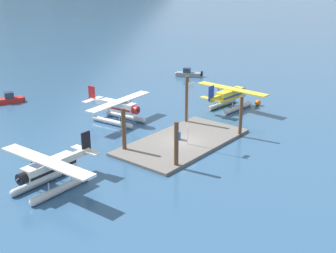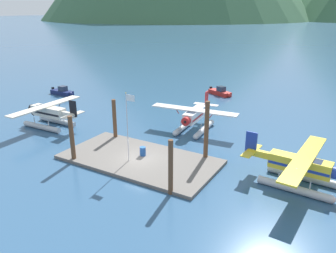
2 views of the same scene
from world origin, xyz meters
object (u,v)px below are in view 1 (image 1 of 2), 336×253
(flagpole, at_px, (189,106))
(mooring_buoy, at_px, (258,103))
(seaplane_yellow_stbd_fwd, at_px, (230,97))
(boat_red_open_north, at_px, (8,99))
(seaplane_cream_port_fwd, at_px, (50,171))
(seaplane_white_bow_centre, at_px, (118,109))
(fuel_drum, at_px, (178,135))
(boat_grey_open_east, at_px, (188,74))

(flagpole, height_order, mooring_buoy, flagpole)
(seaplane_yellow_stbd_fwd, relative_size, boat_red_open_north, 2.30)
(flagpole, relative_size, seaplane_cream_port_fwd, 0.63)
(flagpole, height_order, seaplane_cream_port_fwd, flagpole)
(seaplane_yellow_stbd_fwd, bearing_deg, boat_red_open_north, 123.90)
(seaplane_yellow_stbd_fwd, bearing_deg, seaplane_cream_port_fwd, -179.46)
(mooring_buoy, xyz_separation_m, seaplane_white_bow_centre, (-16.66, 9.92, 1.17))
(fuel_drum, relative_size, seaplane_cream_port_fwd, 0.08)
(fuel_drum, xyz_separation_m, boat_grey_open_east, (25.63, 17.54, -0.25))
(seaplane_cream_port_fwd, height_order, boat_red_open_north, seaplane_cream_port_fwd)
(boat_red_open_north, bearing_deg, boat_grey_open_east, -18.84)
(boat_red_open_north, relative_size, boat_grey_open_east, 1.01)
(seaplane_white_bow_centre, relative_size, boat_grey_open_east, 2.33)
(boat_red_open_north, bearing_deg, flagpole, -84.80)
(seaplane_cream_port_fwd, bearing_deg, fuel_drum, -6.72)
(mooring_buoy, height_order, seaplane_cream_port_fwd, seaplane_cream_port_fwd)
(mooring_buoy, distance_m, boat_red_open_north, 34.30)
(fuel_drum, relative_size, boat_red_open_north, 0.19)
(flagpole, distance_m, fuel_drum, 3.98)
(mooring_buoy, relative_size, boat_grey_open_east, 0.18)
(mooring_buoy, bearing_deg, boat_grey_open_east, 65.32)
(seaplane_cream_port_fwd, bearing_deg, boat_grey_open_east, 21.09)
(boat_red_open_north, bearing_deg, fuel_drum, -83.76)
(seaplane_yellow_stbd_fwd, bearing_deg, boat_grey_open_east, 53.00)
(seaplane_white_bow_centre, relative_size, boat_red_open_north, 2.31)
(seaplane_yellow_stbd_fwd, relative_size, boat_grey_open_east, 2.32)
(mooring_buoy, height_order, boat_red_open_north, boat_red_open_north)
(flagpole, distance_m, boat_grey_open_east, 32.52)
(seaplane_white_bow_centre, bearing_deg, boat_red_open_north, 102.12)
(flagpole, bearing_deg, boat_grey_open_east, 36.43)
(seaplane_yellow_stbd_fwd, bearing_deg, seaplane_white_bow_centre, 150.00)
(fuel_drum, height_order, boat_red_open_north, boat_red_open_north)
(seaplane_yellow_stbd_fwd, height_order, boat_red_open_north, seaplane_yellow_stbd_fwd)
(seaplane_cream_port_fwd, bearing_deg, boat_red_open_north, 64.43)
(fuel_drum, distance_m, boat_grey_open_east, 31.05)
(fuel_drum, relative_size, boat_grey_open_east, 0.20)
(flagpole, bearing_deg, boat_red_open_north, 95.20)
(seaplane_cream_port_fwd, xyz_separation_m, boat_grey_open_east, (40.82, 15.74, -1.09))
(seaplane_yellow_stbd_fwd, xyz_separation_m, boat_red_open_north, (-16.96, 25.23, -1.09))
(fuel_drum, distance_m, seaplane_cream_port_fwd, 15.32)
(mooring_buoy, xyz_separation_m, seaplane_cream_port_fwd, (-32.65, 2.03, 1.17))
(fuel_drum, bearing_deg, seaplane_cream_port_fwd, 173.28)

